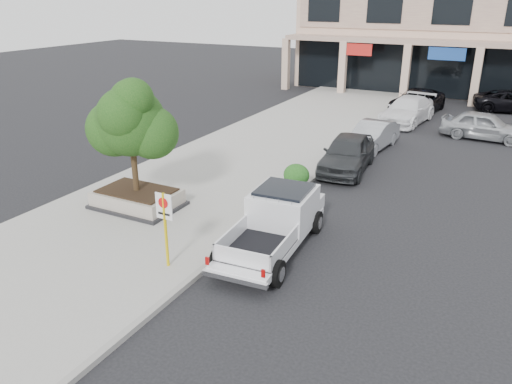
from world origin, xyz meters
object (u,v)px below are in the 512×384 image
planter (138,198)px  curb_car_d (417,102)px  no_parking_sign (165,220)px  curb_car_c (407,110)px  curb_car_a (347,153)px  planter_tree (136,121)px  pickup_truck (272,225)px  curb_car_b (372,136)px  lot_car_a (484,126)px

planter → curb_car_d: curb_car_d is taller
no_parking_sign → curb_car_c: size_ratio=0.42×
curb_car_a → no_parking_sign: bearing=-104.6°
planter → curb_car_c: curb_car_c is taller
planter_tree → no_parking_sign: (3.56, -3.22, -1.78)m
planter → curb_car_d: 22.65m
curb_car_a → pickup_truck: bearing=-93.0°
planter_tree → no_parking_sign: 5.12m
planter_tree → curb_car_a: 9.94m
planter → curb_car_b: curb_car_b is taller
planter → pickup_truck: pickup_truck is taller
planter → planter_tree: bearing=49.0°
pickup_truck → curb_car_d: pickup_truck is taller
curb_car_c → planter_tree: bearing=-100.1°
planter_tree → curb_car_d: bearing=74.8°
planter → pickup_truck: size_ratio=0.57×
lot_car_a → planter: bearing=151.5°
planter_tree → lot_car_a: planter_tree is taller
no_parking_sign → curb_car_a: (1.85, 11.14, -0.80)m
planter_tree → pickup_truck: planter_tree is taller
no_parking_sign → lot_car_a: 21.04m
curb_car_a → curb_car_d: bearing=82.8°
planter → planter_tree: 2.95m
no_parking_sign → pickup_truck: size_ratio=0.41×
planter_tree → pickup_truck: 6.31m
lot_car_a → curb_car_c: bearing=71.2°
curb_car_d → curb_car_c: bearing=-84.5°
planter_tree → curb_car_b: planter_tree is taller
curb_car_b → curb_car_d: (0.41, 9.81, 0.09)m
no_parking_sign → pickup_truck: 3.41m
curb_car_a → curb_car_d: size_ratio=0.84×
planter_tree → curb_car_a: planter_tree is taller
pickup_truck → planter: bearing=170.7°
planter_tree → curb_car_c: planter_tree is taller
pickup_truck → curb_car_b: bearing=87.1°
curb_car_c → lot_car_a: curb_car_c is taller
curb_car_a → curb_car_c: (0.51, 10.64, -0.03)m
pickup_truck → curb_car_b: 12.57m
no_parking_sign → pickup_truck: no_parking_sign is taller
pickup_truck → curb_car_b: size_ratio=1.30×
no_parking_sign → lot_car_a: bearing=70.6°
curb_car_a → planter: bearing=-129.6°
planter → curb_car_a: size_ratio=0.66×
curb_car_a → curb_car_b: curb_car_a is taller
pickup_truck → curb_car_a: 8.63m
planter → no_parking_sign: size_ratio=1.39×
lot_car_a → planter_tree: bearing=151.6°
curb_car_a → lot_car_a: 10.10m
curb_car_d → no_parking_sign: bearing=-90.2°
no_parking_sign → curb_car_b: 15.24m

